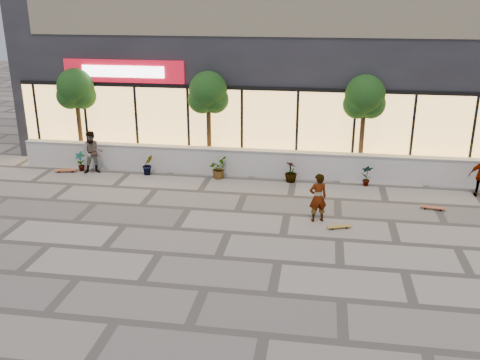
# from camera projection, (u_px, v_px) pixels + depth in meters

# --- Properties ---
(ground) EXTENTS (80.00, 80.00, 0.00)m
(ground) POSITION_uv_depth(u_px,v_px,m) (278.00, 262.00, 14.21)
(ground) COLOR gray
(ground) RESTS_ON ground
(planter_wall) EXTENTS (22.00, 0.42, 1.04)m
(planter_wall) POSITION_uv_depth(u_px,v_px,m) (295.00, 164.00, 20.56)
(planter_wall) COLOR silver
(planter_wall) RESTS_ON ground
(retail_building) EXTENTS (24.00, 9.17, 8.50)m
(retail_building) POSITION_uv_depth(u_px,v_px,m) (304.00, 51.00, 24.44)
(retail_building) COLOR black
(retail_building) RESTS_ON ground
(shrub_a) EXTENTS (0.43, 0.29, 0.81)m
(shrub_a) POSITION_uv_depth(u_px,v_px,m) (80.00, 161.00, 21.33)
(shrub_a) COLOR #153B12
(shrub_a) RESTS_ON ground
(shrub_b) EXTENTS (0.57, 0.57, 0.81)m
(shrub_b) POSITION_uv_depth(u_px,v_px,m) (148.00, 165.00, 20.92)
(shrub_b) COLOR #153B12
(shrub_b) RESTS_ON ground
(shrub_c) EXTENTS (0.68, 0.77, 0.81)m
(shrub_c) POSITION_uv_depth(u_px,v_px,m) (218.00, 168.00, 20.51)
(shrub_c) COLOR #153B12
(shrub_c) RESTS_ON ground
(shrub_d) EXTENTS (0.64, 0.64, 0.81)m
(shrub_d) POSITION_uv_depth(u_px,v_px,m) (291.00, 172.00, 20.10)
(shrub_d) COLOR #153B12
(shrub_d) RESTS_ON ground
(shrub_e) EXTENTS (0.46, 0.35, 0.81)m
(shrub_e) POSITION_uv_depth(u_px,v_px,m) (367.00, 175.00, 19.69)
(shrub_e) COLOR #153B12
(shrub_e) RESTS_ON ground
(tree_west) EXTENTS (1.60, 1.50, 3.92)m
(tree_west) POSITION_uv_depth(u_px,v_px,m) (76.00, 91.00, 21.72)
(tree_west) COLOR #49311A
(tree_west) RESTS_ON ground
(tree_midwest) EXTENTS (1.60, 1.50, 3.92)m
(tree_midwest) POSITION_uv_depth(u_px,v_px,m) (208.00, 95.00, 20.91)
(tree_midwest) COLOR #49311A
(tree_midwest) RESTS_ON ground
(tree_mideast) EXTENTS (1.60, 1.50, 3.92)m
(tree_mideast) POSITION_uv_depth(u_px,v_px,m) (365.00, 99.00, 20.03)
(tree_mideast) COLOR #49311A
(tree_mideast) RESTS_ON ground
(skater_center) EXTENTS (0.67, 0.55, 1.57)m
(skater_center) POSITION_uv_depth(u_px,v_px,m) (318.00, 198.00, 16.51)
(skater_center) COLOR white
(skater_center) RESTS_ON ground
(skater_left) EXTENTS (0.98, 0.87, 1.70)m
(skater_left) POSITION_uv_depth(u_px,v_px,m) (93.00, 152.00, 20.96)
(skater_left) COLOR #9D8465
(skater_left) RESTS_ON ground
(skateboard_center) EXTENTS (0.77, 0.44, 0.09)m
(skateboard_center) POSITION_uv_depth(u_px,v_px,m) (339.00, 226.00, 16.19)
(skateboard_center) COLOR olive
(skateboard_center) RESTS_ON ground
(skateboard_left) EXTENTS (0.87, 0.40, 0.10)m
(skateboard_left) POSITION_uv_depth(u_px,v_px,m) (66.00, 170.00, 21.29)
(skateboard_left) COLOR #AE4E20
(skateboard_left) RESTS_ON ground
(skateboard_right_near) EXTENTS (0.82, 0.33, 0.10)m
(skateboard_right_near) POSITION_uv_depth(u_px,v_px,m) (433.00, 207.00, 17.61)
(skateboard_right_near) COLOR brown
(skateboard_right_near) RESTS_ON ground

